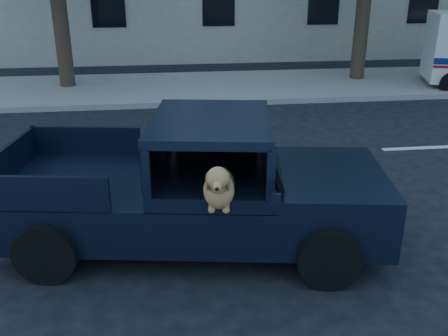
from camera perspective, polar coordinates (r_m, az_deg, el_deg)
The scene contains 4 objects.
ground at distance 6.74m, azimuth 4.09°, elevation -8.93°, with size 120.00×120.00×0.00m, color black.
far_sidewalk at distance 15.28m, azimuth -2.52°, elevation 9.21°, with size 60.00×4.00×0.15m, color gray.
lane_stripes at distance 10.20m, azimuth 11.53°, elevation 1.78°, with size 21.60×0.14×0.01m, color silver, non-canonical shape.
pickup_truck at distance 6.56m, azimuth -4.17°, elevation -3.99°, with size 5.10×2.85×1.74m.
Camera 1 is at (-1.18, -5.66, 3.46)m, focal length 40.00 mm.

